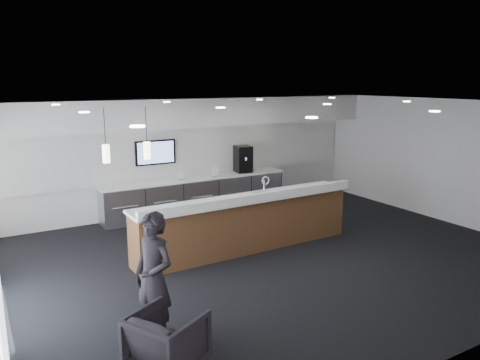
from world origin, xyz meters
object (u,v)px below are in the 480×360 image
coffee_machine (243,159)px  service_counter (246,222)px  lounge_guest (154,278)px  armchair (167,340)px

coffee_machine → service_counter: bearing=-111.5°
service_counter → coffee_machine: 3.57m
lounge_guest → armchair: bearing=-30.7°
service_counter → lounge_guest: (-2.82, -2.33, 0.31)m
armchair → coffee_machine: bearing=-65.4°
service_counter → armchair: (-2.93, -3.03, -0.21)m
coffee_machine → armchair: bearing=-119.3°
coffee_machine → lounge_guest: lounge_guest is taller
armchair → lounge_guest: bearing=-36.9°
coffee_machine → armchair: (-4.65, -6.06, -0.94)m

